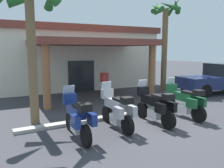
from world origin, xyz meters
The scene contains 11 objects.
ground_plane centered at (0.00, 0.00, 0.00)m, with size 80.00×80.00×0.00m, color #38383D.
motel_building centered at (0.15, 11.05, 2.30)m, with size 13.26×11.71×4.52m.
motorcycle_blue centered at (-3.26, -0.09, 0.70)m, with size 0.71×2.21×1.61m.
motorcycle_silver centered at (-1.69, 0.11, 0.70)m, with size 0.71×2.21×1.61m.
motorcycle_black centered at (-0.11, -0.11, 0.70)m, with size 0.70×2.21×1.61m.
motorcycle_green centered at (1.46, -0.10, 0.70)m, with size 0.70×2.21×1.61m.
pedestrian centered at (0.55, 5.42, 0.99)m, with size 0.42×0.38×1.72m.
pickup_truck_navy centered at (7.61, 2.86, 0.94)m, with size 5.41×2.59×1.95m.
palm_tree_near_portico centered at (5.42, 5.65, 4.42)m, with size 2.19×2.28×6.39m.
palm_tree_roadside centered at (-4.16, 2.16, 4.08)m, with size 2.35×2.57×5.63m.
curb_strip centered at (-0.90, 1.34, 0.06)m, with size 8.30×0.36×0.12m, color #ADA89E.
Camera 1 is at (-5.75, -6.82, 2.81)m, focal length 36.98 mm.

